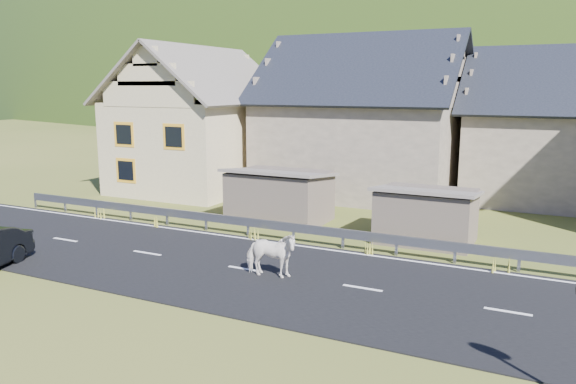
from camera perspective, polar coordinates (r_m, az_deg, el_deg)
The scene contains 12 objects.
ground at distance 18.41m, azimuth -4.42°, elevation -7.92°, with size 160.00×160.00×0.00m, color #3A4B16.
road at distance 18.41m, azimuth -4.42°, elevation -7.86°, with size 60.00×7.00×0.04m, color black.
lane_markings at distance 18.40m, azimuth -4.42°, elevation -7.78°, with size 60.00×6.60×0.01m, color silver.
guardrail at distance 21.38m, azimuth 0.56°, elevation -3.67°, with size 28.10×0.09×0.75m.
shed_left at distance 24.59m, azimuth -0.82°, elevation -0.48°, with size 4.30×3.30×2.40m, color #6D5C4F.
shed_right at distance 22.02m, azimuth 13.86°, elevation -2.39°, with size 3.80×2.90×2.20m, color #6D5C4F.
house_cream at distance 33.00m, azimuth -9.04°, elevation 7.94°, with size 7.80×9.80×8.30m.
house_stone_a at distance 31.63m, azimuth 7.85°, elevation 8.36°, with size 10.80×9.80×8.90m.
house_stone_b at distance 32.06m, azimuth 26.36°, elevation 6.68°, with size 9.80×8.80×8.10m.
mountain at distance 196.77m, azimuth 24.66°, elevation 2.17°, with size 440.00×280.00×260.00m, color #1F3C0F.
conifer_patch at distance 140.40m, azimuth -1.08°, elevation 10.75°, with size 76.00×50.00×28.00m, color black.
horse at distance 17.41m, azimuth -1.78°, elevation -6.34°, with size 1.72×0.79×1.46m, color white.
Camera 1 is at (8.89, -15.02, 5.87)m, focal length 35.00 mm.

